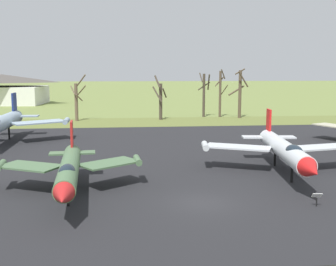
% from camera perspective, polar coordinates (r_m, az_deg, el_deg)
% --- Properties ---
extents(ground_plane, '(600.00, 600.00, 0.00)m').
position_cam_1_polar(ground_plane, '(26.59, 4.64, -9.55)').
color(ground_plane, olive).
extents(asphalt_apron, '(87.49, 44.66, 0.05)m').
position_cam_1_polar(asphalt_apron, '(39.39, 1.03, -3.51)').
color(asphalt_apron, black).
rests_on(asphalt_apron, ground).
extents(grass_verge_strip, '(147.49, 12.00, 0.06)m').
position_cam_1_polar(grass_verge_strip, '(67.23, -1.95, 1.51)').
color(grass_verge_strip, '#616B32').
rests_on(grass_verge_strip, ground).
extents(jet_fighter_front_right, '(10.15, 13.45, 4.39)m').
position_cam_1_polar(jet_fighter_front_right, '(28.19, -13.33, -4.78)').
color(jet_fighter_front_right, '#4C6B47').
rests_on(jet_fighter_front_right, ground).
extents(jet_fighter_rear_center, '(12.89, 15.03, 4.71)m').
position_cam_1_polar(jet_fighter_rear_center, '(34.17, 15.58, -2.20)').
color(jet_fighter_rear_center, silver).
rests_on(jet_fighter_rear_center, ground).
extents(info_placard_rear_center, '(0.62, 0.39, 0.90)m').
position_cam_1_polar(info_placard_rear_center, '(27.21, 19.61, -8.31)').
color(info_placard_rear_center, black).
rests_on(info_placard_rear_center, ground).
extents(jet_fighter_rear_left, '(14.29, 17.67, 5.44)m').
position_cam_1_polar(jet_fighter_rear_left, '(49.92, -21.88, 1.20)').
color(jet_fighter_rear_left, '#8EA3B2').
rests_on(jet_fighter_rear_left, ground).
extents(bare_tree_far_left, '(2.61, 2.77, 7.63)m').
position_cam_1_polar(bare_tree_far_left, '(70.00, -12.30, 4.45)').
color(bare_tree_far_left, brown).
rests_on(bare_tree_far_left, ground).
extents(bare_tree_left_of_center, '(2.52, 1.85, 7.44)m').
position_cam_1_polar(bare_tree_left_of_center, '(69.86, -1.06, 4.64)').
color(bare_tree_left_of_center, '#42382D').
rests_on(bare_tree_left_of_center, ground).
extents(bare_tree_center, '(2.22, 2.35, 7.85)m').
position_cam_1_polar(bare_tree_center, '(75.05, 4.95, 5.47)').
color(bare_tree_center, '#42382D').
rests_on(bare_tree_center, ground).
extents(bare_tree_right_of_center, '(2.20, 2.23, 8.48)m').
position_cam_1_polar(bare_tree_right_of_center, '(75.00, 7.14, 5.54)').
color(bare_tree_right_of_center, brown).
rests_on(bare_tree_right_of_center, ground).
extents(bare_tree_far_right, '(3.08, 3.15, 8.62)m').
position_cam_1_polar(bare_tree_far_right, '(73.64, 9.75, 5.49)').
color(bare_tree_far_right, brown).
rests_on(bare_tree_far_right, ground).
extents(visitor_building, '(21.33, 15.68, 7.30)m').
position_cam_1_polar(visitor_building, '(111.03, -21.57, 5.51)').
color(visitor_building, silver).
rests_on(visitor_building, ground).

